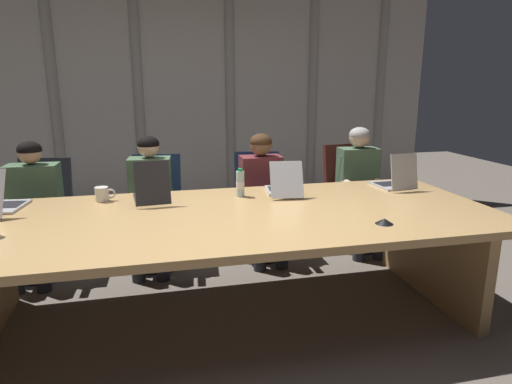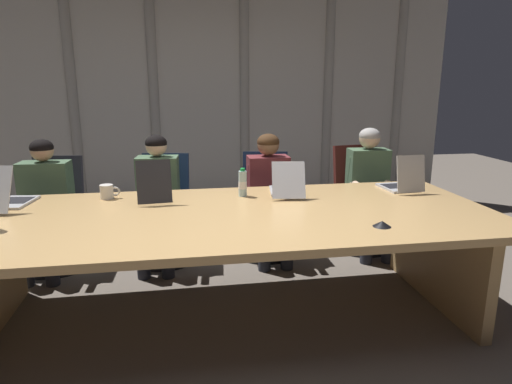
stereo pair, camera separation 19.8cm
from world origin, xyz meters
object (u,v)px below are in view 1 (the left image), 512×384
office_chair_center (258,215)px  water_bottle_secondary (240,184)px  laptop_left_end (0,203)px  person_right_mid (361,181)px  laptop_left_mid (151,194)px  laptop_center (283,187)px  conference_mic_left_side (384,221)px  person_left_end (32,202)px  office_chair_left_mid (156,222)px  person_center (263,188)px  laptop_right_mid (394,181)px  office_chair_left_end (44,230)px  person_left_mid (150,196)px  office_chair_right_mid (350,208)px  coffee_mug_near (102,194)px

office_chair_center → water_bottle_secondary: size_ratio=4.40×
laptop_left_end → person_right_mid: 3.00m
laptop_left_mid → laptop_center: size_ratio=0.90×
laptop_left_end → water_bottle_secondary: (1.64, 0.03, 0.04)m
conference_mic_left_side → person_left_end: bearing=148.0°
person_left_end → person_right_mid: (2.90, 0.00, 0.03)m
laptop_left_end → conference_mic_left_side: size_ratio=4.65×
office_chair_left_mid → person_center: person_center is taller
laptop_left_mid → laptop_right_mid: size_ratio=1.11×
office_chair_left_end → conference_mic_left_side: (2.31, -1.62, 0.41)m
person_left_mid → laptop_left_mid: bearing=6.9°
conference_mic_left_side → office_chair_right_mid: bearing=71.1°
laptop_right_mid → office_chair_center: size_ratio=0.39×
laptop_left_mid → office_chair_left_end: laptop_left_mid is taller
laptop_left_mid → person_left_end: 1.14m
office_chair_right_mid → person_right_mid: (0.01, -0.16, 0.30)m
person_left_mid → laptop_center: bearing=65.3°
office_chair_left_end → coffee_mug_near: size_ratio=6.65×
office_chair_left_end → person_left_mid: person_left_mid is taller
laptop_left_end → office_chair_right_mid: 3.06m
office_chair_left_end → person_center: bearing=92.5°
laptop_right_mid → person_left_end: bearing=74.1°
laptop_right_mid → office_chair_left_end: (-2.86, 0.78, -0.45)m
laptop_center → coffee_mug_near: (-1.34, 0.08, -0.00)m
office_chair_left_mid → water_bottle_secondary: bearing=49.9°
laptop_right_mid → coffee_mug_near: bearing=83.3°
laptop_right_mid → office_chair_center: laptop_right_mid is taller
laptop_right_mid → coffee_mug_near: laptop_right_mid is taller
office_chair_left_end → water_bottle_secondary: water_bottle_secondary is taller
laptop_center → laptop_right_mid: laptop_right_mid is taller
water_bottle_secondary → coffee_mug_near: water_bottle_secondary is taller
laptop_right_mid → person_right_mid: (0.01, 0.62, -0.14)m
person_right_mid → water_bottle_secondary: 1.43m
water_bottle_secondary → coffee_mug_near: 1.01m
person_center → laptop_left_end: bearing=-72.7°
laptop_left_end → laptop_right_mid: bearing=-82.4°
person_left_mid → person_center: 1.00m
laptop_center → person_left_mid: 1.18m
office_chair_center → office_chair_right_mid: size_ratio=0.96×
laptop_right_mid → person_left_mid: size_ratio=0.32×
office_chair_right_mid → water_bottle_secondary: (-1.28, -0.76, 0.48)m
person_left_mid → person_right_mid: (1.96, 0.01, 0.02)m
person_right_mid → person_center: bearing=-85.7°
person_left_mid → coffee_mug_near: 0.62m
office_chair_left_end → water_bottle_secondary: size_ratio=4.45×
office_chair_center → office_chair_right_mid: 0.96m
laptop_center → office_chair_center: 0.87m
office_chair_right_mid → conference_mic_left_side: size_ratio=9.03×
person_center → office_chair_right_mid: bearing=99.6°
laptop_left_mid → person_left_end: bearing=52.6°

